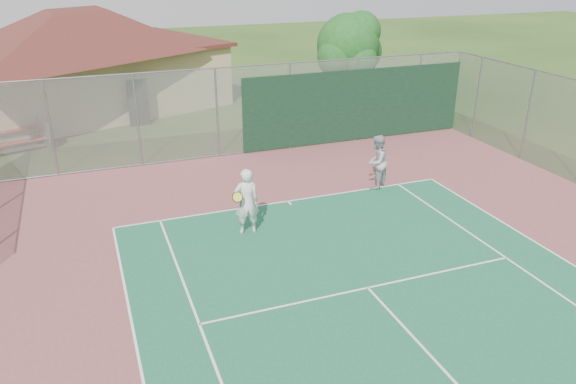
% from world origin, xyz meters
% --- Properties ---
extents(back_fence, '(20.08, 0.11, 3.53)m').
position_xyz_m(back_fence, '(2.11, 16.98, 1.67)').
color(back_fence, gray).
rests_on(back_fence, ground).
extents(side_fence_right, '(0.08, 9.00, 3.50)m').
position_xyz_m(side_fence_right, '(10.00, 12.50, 1.75)').
color(side_fence_right, gray).
rests_on(side_fence_right, ground).
extents(clubhouse, '(15.87, 13.19, 5.86)m').
position_xyz_m(clubhouse, '(-5.45, 26.73, 2.98)').
color(clubhouse, tan).
rests_on(clubhouse, ground).
extents(bleachers, '(3.59, 2.65, 1.16)m').
position_xyz_m(bleachers, '(-9.02, 20.90, 0.61)').
color(bleachers, '#9F3924').
rests_on(bleachers, ground).
extents(tree, '(3.57, 3.39, 4.99)m').
position_xyz_m(tree, '(6.62, 21.06, 3.28)').
color(tree, '#312212').
rests_on(tree, ground).
extents(player_white_front, '(0.89, 0.72, 1.95)m').
position_xyz_m(player_white_front, '(-1.87, 10.23, 0.98)').
color(player_white_front, silver).
rests_on(player_white_front, ground).
extents(player_grey_back, '(1.14, 1.08, 1.86)m').
position_xyz_m(player_grey_back, '(3.23, 11.93, 0.93)').
color(player_grey_back, '#A2A4A7').
rests_on(player_grey_back, ground).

